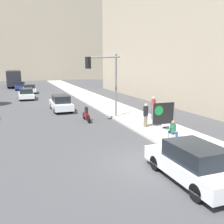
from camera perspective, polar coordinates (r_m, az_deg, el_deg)
ground_plane at (r=11.87m, az=8.65°, el=-11.62°), size 160.00×160.00×0.00m
sidewalk_curb at (r=26.51m, az=-0.31°, el=1.23°), size 3.63×90.00×0.16m
building_backdrop_far at (r=80.94m, az=-18.77°, el=18.29°), size 52.00×12.00×31.52m
building_backdrop_right at (r=36.55m, az=14.73°, el=23.36°), size 10.00×32.00×25.27m
seated_protester at (r=14.70m, az=13.84°, el=-4.08°), size 1.00×0.77×1.20m
jogger_on_sidewalk at (r=17.62m, az=7.70°, el=-0.71°), size 0.34×0.34×1.68m
pedestrian_behind at (r=20.13m, az=9.42°, el=0.96°), size 0.34×0.34×1.84m
protest_banner at (r=18.26m, az=11.64°, el=-0.33°), size 1.82×0.06×1.66m
traffic_light_pole at (r=19.82m, az=-1.44°, el=8.51°), size 3.08×2.85×5.18m
parked_car_curbside at (r=10.34m, az=17.88°, el=-11.01°), size 1.78×4.38×1.53m
car_on_road_nearest at (r=25.09m, az=-11.62°, el=2.04°), size 1.72×4.78×1.54m
car_on_road_midblock at (r=34.72m, az=-19.04°, el=3.98°), size 1.86×4.75×1.41m
car_on_road_distant at (r=41.90m, az=-18.37°, el=5.09°), size 1.87×4.23×1.39m
car_on_road_far_lane at (r=48.02m, az=-20.25°, el=5.67°), size 1.82×4.21×1.46m
city_bus_on_road at (r=54.76m, az=-21.46°, el=7.35°), size 2.60×10.16×3.26m
motorcycle_on_road at (r=20.16m, az=-5.90°, el=-0.61°), size 0.28×2.07×1.20m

